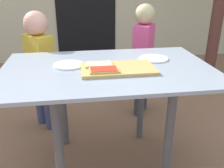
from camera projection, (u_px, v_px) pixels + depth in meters
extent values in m
plane|color=brown|center=(108.00, 164.00, 1.79)|extent=(16.00, 16.00, 0.00)
cube|color=#96A1B0|center=(108.00, 69.00, 1.51)|extent=(1.27, 0.80, 0.02)
cylinder|color=#4C4C51|center=(59.00, 155.00, 1.34)|extent=(0.05, 0.05, 0.71)
cylinder|color=#4C4C51|center=(168.00, 145.00, 1.42)|extent=(0.05, 0.05, 0.71)
cylinder|color=#4C4C51|center=(63.00, 104.00, 1.89)|extent=(0.05, 0.05, 0.71)
cylinder|color=#4C4C51|center=(141.00, 98.00, 1.97)|extent=(0.05, 0.05, 0.71)
cube|color=tan|center=(118.00, 69.00, 1.46)|extent=(0.43, 0.25, 0.02)
cube|color=tan|center=(104.00, 70.00, 1.39)|extent=(0.16, 0.10, 0.01)
cube|color=red|center=(104.00, 69.00, 1.39)|extent=(0.15, 0.09, 0.00)
cube|color=tan|center=(99.00, 65.00, 1.48)|extent=(0.17, 0.10, 0.01)
cube|color=#FAE2A4|center=(99.00, 64.00, 1.48)|extent=(0.15, 0.09, 0.00)
cylinder|color=white|center=(69.00, 65.00, 1.54)|extent=(0.19, 0.19, 0.01)
cylinder|color=white|center=(153.00, 59.00, 1.66)|extent=(0.19, 0.19, 0.01)
cylinder|color=#3F4267|center=(40.00, 99.00, 2.23)|extent=(0.09, 0.09, 0.46)
cylinder|color=#3F4267|center=(49.00, 104.00, 2.14)|extent=(0.09, 0.09, 0.46)
cube|color=gold|center=(39.00, 57.00, 2.03)|extent=(0.26, 0.28, 0.35)
sphere|color=#EAA28D|center=(36.00, 23.00, 1.92)|extent=(0.18, 0.18, 0.18)
cylinder|color=#373B45|center=(143.00, 88.00, 2.48)|extent=(0.09, 0.09, 0.46)
cylinder|color=#373B45|center=(139.00, 93.00, 2.36)|extent=(0.09, 0.09, 0.46)
cube|color=#E54C8C|center=(143.00, 47.00, 2.25)|extent=(0.24, 0.28, 0.40)
sphere|color=tan|center=(145.00, 14.00, 2.14)|extent=(0.17, 0.17, 0.17)
cylinder|color=brown|center=(220.00, 1.00, 3.07)|extent=(0.15, 0.15, 1.93)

